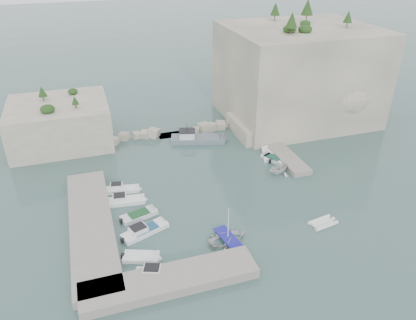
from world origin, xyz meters
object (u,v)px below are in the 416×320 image
object	(u,v)px
motorboat_e	(141,259)
tender_east_a	(278,173)
work_boat	(198,141)
rowboat	(228,241)
inflatable_dinghy	(323,224)
motorboat_b	(126,203)
motorboat_a	(122,191)
tender_east_b	(274,161)
motorboat_d	(145,233)
motorboat_f	(160,277)
motorboat_c	(139,217)
tender_east_c	(268,156)
tender_east_d	(257,144)

from	to	relation	value
motorboat_e	tender_east_a	bearing A→B (deg)	48.62
motorboat_e	work_boat	distance (m)	29.60
rowboat	inflatable_dinghy	xyz separation A→B (m)	(12.20, -0.69, 0.00)
motorboat_b	rowboat	world-z (taller)	motorboat_b
motorboat_e	work_boat	xyz separation A→B (m)	(14.24, 25.95, 0.00)
motorboat_a	tender_east_b	xyz separation A→B (m)	(23.89, 1.46, 0.00)
motorboat_b	tender_east_a	size ratio (longest dim) A/B	1.44
motorboat_d	inflatable_dinghy	bearing A→B (deg)	-34.01
motorboat_b	motorboat_e	size ratio (longest dim) A/B	1.29
motorboat_b	tender_east_b	world-z (taller)	motorboat_b
motorboat_e	tender_east_a	distance (m)	25.72
motorboat_d	tender_east_b	bearing A→B (deg)	6.30
motorboat_b	motorboat_f	world-z (taller)	same
tender_east_b	motorboat_b	bearing A→B (deg)	76.98
motorboat_c	tender_east_c	world-z (taller)	same
tender_east_d	work_boat	size ratio (longest dim) A/B	0.48
motorboat_a	motorboat_d	distance (m)	9.97
motorboat_b	motorboat_c	world-z (taller)	motorboat_b
motorboat_b	inflatable_dinghy	world-z (taller)	motorboat_b
rowboat	tender_east_a	bearing A→B (deg)	-56.43
tender_east_a	tender_east_c	distance (m)	5.43
motorboat_b	tender_east_a	xyz separation A→B (m)	(22.82, 0.77, 0.00)
tender_east_b	tender_east_c	size ratio (longest dim) A/B	0.89
motorboat_b	motorboat_c	size ratio (longest dim) A/B	1.09
motorboat_b	work_boat	distance (m)	20.49
tender_east_b	work_boat	bearing A→B (deg)	19.10
motorboat_a	tender_east_d	size ratio (longest dim) A/B	1.07
motorboat_a	tender_east_b	bearing A→B (deg)	13.23
motorboat_f	inflatable_dinghy	bearing A→B (deg)	27.53
tender_east_b	tender_east_c	world-z (taller)	same
motorboat_b	inflatable_dinghy	bearing A→B (deg)	-21.96
motorboat_a	motorboat_d	world-z (taller)	same
motorboat_d	motorboat_f	bearing A→B (deg)	-109.09
motorboat_f	tender_east_b	xyz separation A→B (m)	(22.26, 18.92, 0.00)
motorboat_f	tender_east_d	world-z (taller)	tender_east_d
motorboat_f	tender_east_c	xyz separation A→B (m)	(22.11, 20.70, 0.00)
motorboat_a	motorboat_e	size ratio (longest dim) A/B	1.21
rowboat	tender_east_a	distance (m)	17.48
motorboat_c	tender_east_b	xyz separation A→B (m)	(22.63, 8.02, 0.00)
motorboat_c	inflatable_dinghy	distance (m)	22.88
tender_east_c	inflatable_dinghy	bearing A→B (deg)	-165.14
motorboat_e	work_boat	bearing A→B (deg)	81.82
motorboat_e	tender_east_a	world-z (taller)	tender_east_a
tender_east_a	work_boat	world-z (taller)	work_boat
motorboat_a	tender_east_a	bearing A→B (deg)	4.41
motorboat_c	tender_east_b	size ratio (longest dim) A/B	1.09
motorboat_b	inflatable_dinghy	distance (m)	25.45
motorboat_e	inflatable_dinghy	xyz separation A→B (m)	(22.31, -0.71, 0.00)
motorboat_d	motorboat_f	size ratio (longest dim) A/B	1.11
motorboat_a	work_boat	world-z (taller)	work_boat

